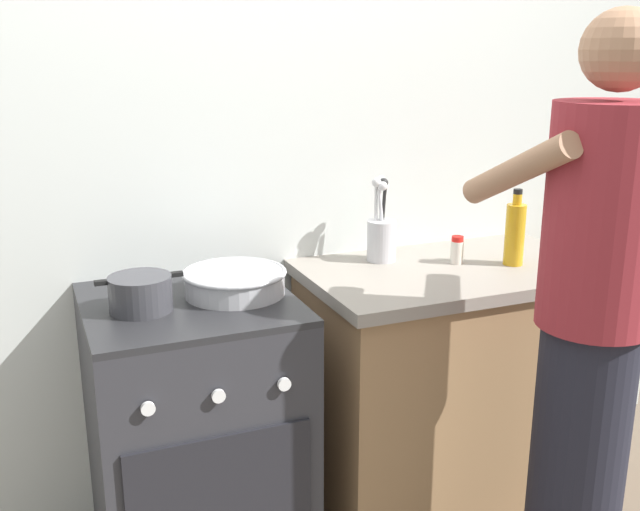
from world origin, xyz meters
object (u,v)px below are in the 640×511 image
Objects in this scene: oil_bottle at (515,233)px; pot at (140,293)px; utensil_crock at (381,235)px; stove_range at (196,439)px; person at (589,338)px; spice_bottle at (457,250)px; mixing_bowl at (235,281)px.

pot is at bearing 179.07° from oil_bottle.
utensil_crock reaches higher than oil_bottle.
pot is at bearing -167.14° from stove_range.
utensil_crock is at bearing 13.04° from pot.
spice_bottle is at bearing 91.41° from person.
person is (0.02, -0.63, -0.09)m from spice_bottle.
utensil_crock reaches higher than pot.
person is at bearing -88.59° from spice_bottle.
utensil_crock is 3.07× the size of spice_bottle.
mixing_bowl is 0.96m from oil_bottle.
mixing_bowl is (0.28, 0.04, -0.01)m from pot.
spice_bottle is at bearing 153.27° from oil_bottle.
mixing_bowl is 0.59m from utensil_crock.
mixing_bowl is at bearing 2.12° from stove_range.
stove_range is 1.23m from oil_bottle.
person is (0.80, -0.60, -0.08)m from mixing_bowl.
spice_bottle is 0.06× the size of person.
stove_range is 1.05m from spice_bottle.
stove_range is at bearing -177.97° from spice_bottle.
mixing_bowl is at bearing 176.58° from oil_bottle.
mixing_bowl is 0.79m from spice_bottle.
stove_range is at bearing -166.93° from utensil_crock.
mixing_bowl is at bearing 143.31° from person.
person is at bearing -32.17° from stove_range.
mixing_bowl is 1.07× the size of utensil_crock.
stove_range is 2.90× the size of mixing_bowl.
pot is at bearing -172.44° from mixing_bowl.
stove_range is 0.51m from mixing_bowl.
oil_bottle is at bearing -26.73° from spice_bottle.
pot is 1.24m from oil_bottle.
oil_bottle reaches higher than pot.
utensil_crock is at bearing 107.35° from person.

